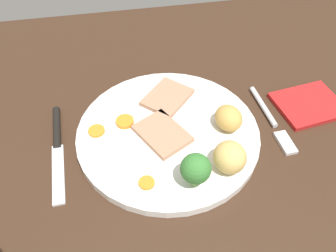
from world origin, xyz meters
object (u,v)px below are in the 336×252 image
Objects in this scene: carrot_coin_side at (125,122)px; carrot_coin_back at (147,183)px; meat_slice_under at (168,97)px; knife at (57,143)px; roast_potato_right at (230,157)px; dinner_plate at (168,133)px; meat_slice_main at (163,136)px; carrot_coin_front at (96,131)px; broccoli_floret at (196,169)px; fork at (272,120)px; roast_potato_left at (229,118)px; folded_napkin at (309,104)px.

carrot_coin_back is at bearing 98.35° from carrot_coin_side.
carrot_coin_side is at bearing 29.05° from meat_slice_under.
knife is (10.75, 1.43, -1.27)cm from carrot_coin_side.
knife is at bearing -22.02° from roast_potato_right.
meat_slice_under reaches higher than dinner_plate.
dinner_plate is at bearing -128.33° from meat_slice_main.
meat_slice_main is 0.44× the size of knife.
carrot_coin_front is 0.47× the size of broccoli_floret.
carrot_coin_side is (5.38, -4.18, -0.08)cm from meat_slice_main.
carrot_coin_side reaches higher than fork.
roast_potato_right is at bearing 150.60° from carrot_coin_front.
roast_potato_right reaches higher than carrot_coin_back.
carrot_coin_side is at bearing -39.74° from roast_potato_right.
dinner_plate is 3.63× the size of meat_slice_under.
carrot_coin_front is (20.34, -2.69, -1.63)cm from roast_potato_left.
knife is (34.58, -1.52, 0.06)cm from fork.
meat_slice_main is at bearing 74.64° from meat_slice_under.
carrot_coin_front reaches higher than folded_napkin.
folded_napkin is (-18.02, -10.71, -3.19)cm from roast_potato_right.
fork is (-18.45, -1.23, -1.41)cm from meat_slice_main.
carrot_coin_side is (7.71, 4.28, -0.08)cm from meat_slice_under.
knife reaches higher than fork.
broccoli_floret is at bearing -60.36° from fork.
broccoli_floret is 0.35× the size of fork.
meat_slice_under is at bearing -156.42° from carrot_coin_front.
carrot_coin_side reaches higher than carrot_coin_back.
folded_napkin is at bearing -172.08° from meat_slice_main.
meat_slice_under is at bearing -11.42° from folded_napkin.
carrot_coin_side is 15.69cm from broccoli_floret.
carrot_coin_back reaches higher than dinner_plate.
meat_slice_main is at bearing 142.20° from carrot_coin_side.
knife is (12.51, -10.53, -1.15)cm from carrot_coin_back.
dinner_plate is 11.10cm from broccoli_floret.
meat_slice_under is 0.51× the size of fork.
carrot_coin_side is 10.92cm from knife.
dinner_plate is 17.26cm from knife.
fork is (-22.07, -9.01, -1.21)cm from carrot_coin_back.
carrot_coin_back is 0.12× the size of knife.
broccoli_floret reaches higher than carrot_coin_front.
knife is at bearing 3.33° from carrot_coin_front.
meat_slice_under is 17.57cm from broccoli_floret.
broccoli_floret is (7.60, 9.29, 1.43)cm from roast_potato_left.
knife reaches higher than folded_napkin.
roast_potato_right is 0.27× the size of knife.
roast_potato_right is at bearing 139.04° from meat_slice_main.
carrot_coin_front is at bearing 23.58° from meat_slice_under.
roast_potato_right is (-8.15, 7.07, 1.79)cm from meat_slice_main.
folded_napkin is (-36.10, -0.53, -1.21)cm from carrot_coin_front.
meat_slice_under is at bearing -150.95° from carrot_coin_side.
roast_potato_left is (-8.09, 8.04, 1.43)cm from meat_slice_under.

